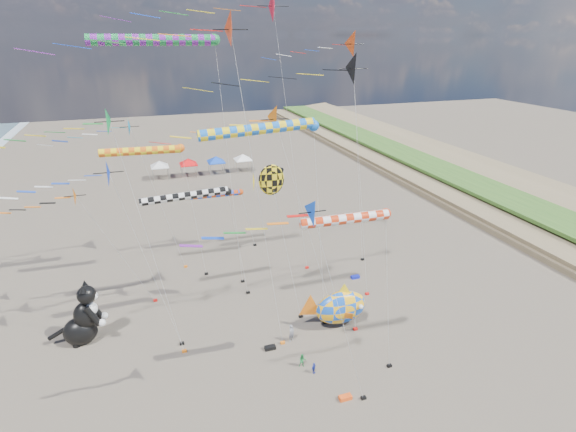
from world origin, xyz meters
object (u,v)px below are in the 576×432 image
(fish_inflatable, at_px, (340,307))
(parked_car, at_px, (275,168))
(cat_inflatable, at_px, (81,313))
(person_adult, at_px, (291,333))
(child_green, at_px, (302,360))
(child_blue, at_px, (314,368))

(fish_inflatable, distance_m, parked_car, 48.67)
(cat_inflatable, xyz_separation_m, parked_car, (29.64, 43.00, -2.15))
(parked_car, bearing_deg, person_adult, -167.72)
(child_green, bearing_deg, parked_car, 88.67)
(fish_inflatable, height_order, parked_car, fish_inflatable)
(child_blue, bearing_deg, person_adult, 60.51)
(person_adult, relative_size, child_blue, 1.65)
(cat_inflatable, distance_m, fish_inflatable, 21.54)
(cat_inflatable, bearing_deg, child_blue, -23.05)
(fish_inflatable, xyz_separation_m, child_blue, (-4.35, -4.83, -1.43))
(fish_inflatable, bearing_deg, child_green, -141.65)
(person_adult, bearing_deg, cat_inflatable, 131.65)
(person_adult, relative_size, child_green, 1.35)
(cat_inflatable, height_order, person_adult, cat_inflatable)
(cat_inflatable, distance_m, child_green, 18.42)
(cat_inflatable, relative_size, parked_car, 1.59)
(cat_inflatable, height_order, child_green, cat_inflatable)
(fish_inflatable, height_order, child_blue, fish_inflatable)
(cat_inflatable, distance_m, person_adult, 17.30)
(fish_inflatable, relative_size, child_green, 5.49)
(child_blue, bearing_deg, child_green, 86.63)
(person_adult, bearing_deg, child_blue, -115.17)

